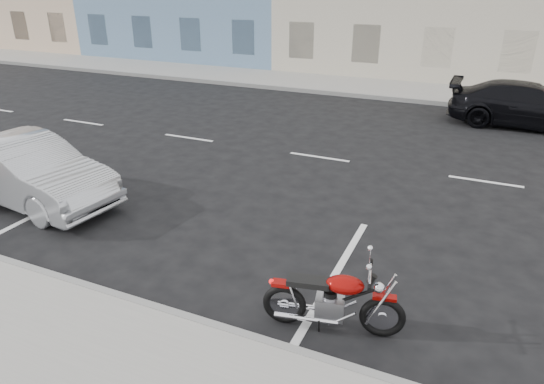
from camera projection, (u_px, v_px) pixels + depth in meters
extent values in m
plane|color=black|center=(397.00, 169.00, 11.80)|extent=(120.00, 120.00, 0.00)
cube|color=gray|center=(320.00, 83.00, 20.89)|extent=(80.00, 3.40, 0.15)
cube|color=gray|center=(1.00, 262.00, 7.81)|extent=(80.00, 0.12, 0.16)
cube|color=gray|center=(306.00, 91.00, 19.47)|extent=(80.00, 0.12, 0.16)
torus|color=black|center=(436.00, 325.00, 6.08)|extent=(0.60, 0.22, 0.59)
torus|color=black|center=(334.00, 312.00, 6.32)|extent=(0.60, 0.22, 0.59)
cube|color=#7F0604|center=(439.00, 305.00, 5.95)|extent=(0.32, 0.17, 0.04)
cube|color=#7F0604|center=(333.00, 291.00, 6.20)|extent=(0.29, 0.19, 0.05)
cube|color=gray|center=(381.00, 314.00, 6.19)|extent=(0.42, 0.34, 0.30)
ellipsoid|color=#7F0604|center=(398.00, 292.00, 6.00)|extent=(0.54, 0.40, 0.24)
cube|color=black|center=(360.00, 289.00, 6.10)|extent=(0.58, 0.34, 0.08)
cylinder|color=silver|center=(426.00, 281.00, 5.86)|extent=(0.16, 0.61, 0.03)
sphere|color=silver|center=(434.00, 295.00, 5.92)|extent=(0.15, 0.15, 0.15)
cylinder|color=silver|center=(357.00, 326.00, 6.19)|extent=(0.83, 0.24, 0.07)
cylinder|color=silver|center=(358.00, 314.00, 6.41)|extent=(0.83, 0.24, 0.07)
cylinder|color=silver|center=(435.00, 307.00, 5.98)|extent=(0.34, 0.11, 0.70)
cylinder|color=black|center=(398.00, 307.00, 6.09)|extent=(0.70, 0.19, 0.43)
imported|color=#AFB2B7|center=(28.00, 171.00, 9.82)|extent=(4.23, 1.90, 1.35)
imported|color=black|center=(528.00, 105.00, 14.86)|extent=(4.64, 1.90, 1.34)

